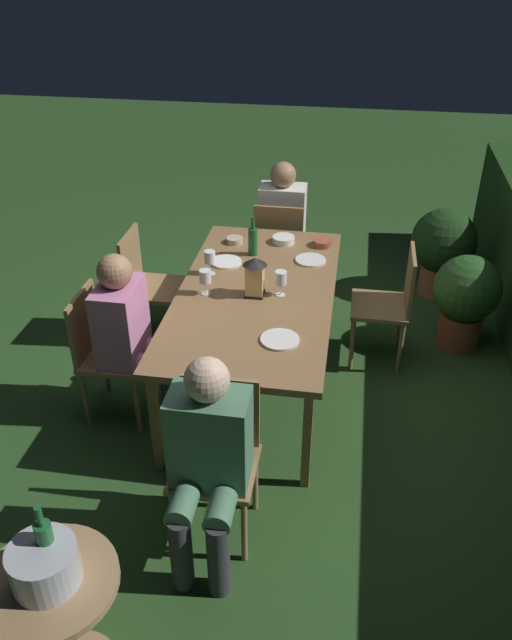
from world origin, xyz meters
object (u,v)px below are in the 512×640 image
Objects in this scene: chair_side_left_a at (147,282)px; wine_glass_c at (205,278)px; person_in_cream at (283,219)px; bowl_olives at (283,239)px; lantern_centerpiece at (255,275)px; plate_c at (280,340)px; wine_glass_b at (281,279)px; bowl_salad at (323,243)px; chair_head_far at (217,452)px; bowl_bread at (235,240)px; ice_bucket at (44,563)px; plate_b at (311,260)px; chair_side_right_a at (390,301)px; chair_side_left_b at (105,349)px; green_bottle_on_table at (253,241)px; potted_plant_by_hedge at (443,246)px; wine_glass_a at (210,258)px; person_in_green at (207,457)px; chair_head_near at (280,245)px; dining_table at (256,298)px; side_table at (58,615)px; person_in_pink at (132,331)px; plate_a at (226,262)px; potted_plant_corner at (466,296)px.

wine_glass_c is (0.53, 0.58, 0.36)m from chair_side_left_a.
bowl_olives is at bearing 7.19° from person_in_cream.
plate_c is (0.50, 0.22, -0.14)m from lantern_centerpiece.
bowl_olives is at bearing 154.87° from wine_glass_c.
wine_glass_b is 0.81m from bowl_salad.
chair_head_far is 7.03× the size of bowl_bread.
lantern_centerpiece is at bearing 168.26° from ice_bucket.
wine_glass_b is at bearing 31.03° from bowl_bread.
plate_b is (-0.54, 0.31, -0.14)m from lantern_centerpiece.
bowl_salad is (-0.05, 0.65, 0.00)m from bowl_bread.
chair_side_right_a and chair_side_left_b have the same top height.
green_bottle_on_table reaches higher than chair_side_right_a.
ice_bucket is 0.45× the size of potted_plant_by_hedge.
green_bottle_on_table is at bearing -65.05° from bowl_salad.
person_in_green is at bearing 12.01° from wine_glass_a.
chair_side_right_a is at bearing -23.14° from potted_plant_by_hedge.
chair_side_left_b is 0.92m from wine_glass_a.
wine_glass_b reaches higher than chair_side_right_a.
ice_bucket reaches higher than chair_head_near.
plate_b is at bearing -94.71° from chair_side_right_a.
dining_table is 1.02m from chair_side_left_b.
wine_glass_b reaches higher than plate_c.
chair_head_near reaches higher than bowl_bread.
bowl_salad is at bearing 169.29° from chair_head_far.
person_in_cream is 6.80× the size of wine_glass_c.
plate_c is at bearing -4.67° from plate_b.
wine_glass_c reaches higher than plate_c.
chair_head_near is 5.15× the size of wine_glass_a.
bowl_salad is (-1.20, 1.27, 0.27)m from chair_side_left_b.
side_table is at bearing 14.54° from chair_side_left_b.
person_in_pink is at bearing -57.48° from dining_table.
potted_plant_by_hedge is at bearing 127.97° from wine_glass_a.
plate_a is at bearing 174.60° from wine_glass_c.
person_in_green is 2.87m from person_in_cream.
wine_glass_a reaches higher than dining_table.
dining_table is 2.28× the size of chair_side_right_a.
ice_bucket reaches higher than plate_b.
chair_head_far and chair_side_left_b have the same top height.
plate_b is at bearing 150.26° from lantern_centerpiece.
chair_side_right_a is 1.22m from plate_c.
plate_c is at bearing 23.99° from lantern_centerpiece.
wine_glass_a is at bearing 177.71° from side_table.
chair_head_far is at bearing -0.17° from lantern_centerpiece.
lantern_centerpiece is at bearing 61.32° from chair_side_left_a.
dining_table is at bearing -26.47° from bowl_salad.
person_in_green is 2.61m from potted_plant_corner.
person_in_pink is at bearing -138.59° from chair_head_far.
person_in_cream is 6.80× the size of wine_glass_b.
bowl_olives is at bearing -92.11° from bowl_salad.
green_bottle_on_table is at bearing 43.48° from bowl_bread.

